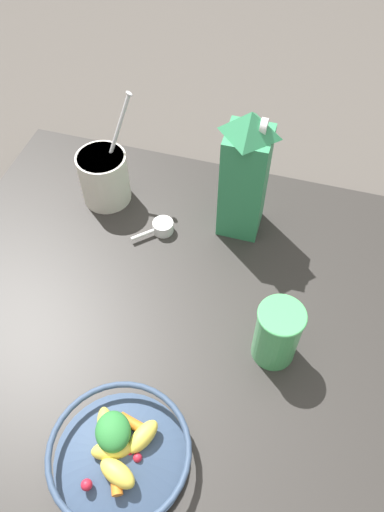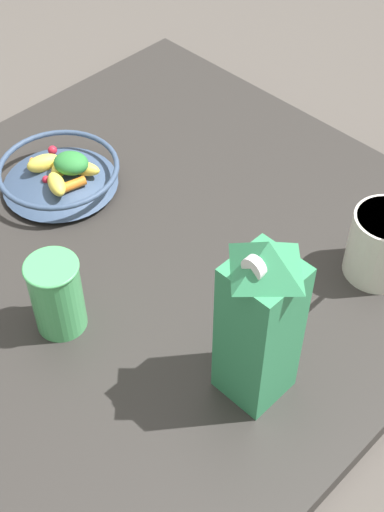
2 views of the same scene
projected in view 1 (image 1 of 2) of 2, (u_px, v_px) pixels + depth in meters
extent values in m
plane|color=#4C4742|center=(155.00, 341.00, 0.96)|extent=(6.00, 6.00, 0.00)
cube|color=#2D2B28|center=(155.00, 336.00, 0.94)|extent=(0.96, 0.96, 0.04)
cylinder|color=#384C6B|center=(122.00, 459.00, 0.79)|extent=(0.12, 0.12, 0.01)
cone|color=#384C6B|center=(120.00, 454.00, 0.77)|extent=(0.21, 0.21, 0.04)
torus|color=#384C6B|center=(119.00, 451.00, 0.76)|extent=(0.22, 0.22, 0.01)
ellipsoid|color=#EFD64C|center=(112.00, 450.00, 0.76)|extent=(0.05, 0.07, 0.03)
ellipsoid|color=#EFD64C|center=(106.00, 429.00, 0.78)|extent=(0.08, 0.06, 0.03)
ellipsoid|color=#EFD64C|center=(143.00, 436.00, 0.77)|extent=(0.07, 0.05, 0.03)
ellipsoid|color=#EFD64C|center=(117.00, 473.00, 0.74)|extent=(0.05, 0.07, 0.03)
cylinder|color=orange|center=(116.00, 482.00, 0.74)|extent=(0.04, 0.03, 0.02)
cylinder|color=orange|center=(134.00, 424.00, 0.79)|extent=(0.03, 0.05, 0.02)
sphere|color=red|center=(87.00, 485.00, 0.73)|extent=(0.02, 0.02, 0.02)
sphere|color=red|center=(129.00, 452.00, 0.76)|extent=(0.01, 0.01, 0.01)
sphere|color=red|center=(102.00, 435.00, 0.78)|extent=(0.01, 0.01, 0.01)
sphere|color=red|center=(138.00, 458.00, 0.76)|extent=(0.01, 0.01, 0.01)
ellipsoid|color=#2D7F38|center=(113.00, 431.00, 0.76)|extent=(0.08, 0.08, 0.04)
cube|color=#338C59|center=(244.00, 183.00, 0.99)|extent=(0.09, 0.09, 0.25)
pyramid|color=#338C59|center=(251.00, 123.00, 0.88)|extent=(0.09, 0.09, 0.05)
cylinder|color=white|center=(264.00, 126.00, 0.87)|extent=(0.03, 0.01, 0.03)
cylinder|color=silver|center=(104.00, 178.00, 1.09)|extent=(0.11, 0.11, 0.12)
cylinder|color=white|center=(101.00, 161.00, 1.05)|extent=(0.10, 0.10, 0.02)
cylinder|color=silver|center=(116.00, 137.00, 1.04)|extent=(0.08, 0.06, 0.18)
ellipsoid|color=silver|center=(129.00, 94.00, 0.98)|extent=(0.02, 0.02, 0.01)
cylinder|color=#4CB266|center=(277.00, 334.00, 0.85)|extent=(0.08, 0.08, 0.13)
torus|color=#4CB266|center=(282.00, 315.00, 0.80)|extent=(0.08, 0.08, 0.01)
cylinder|color=white|center=(163.00, 227.00, 1.07)|extent=(0.04, 0.04, 0.03)
cylinder|color=white|center=(143.00, 235.00, 1.06)|extent=(0.04, 0.04, 0.01)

